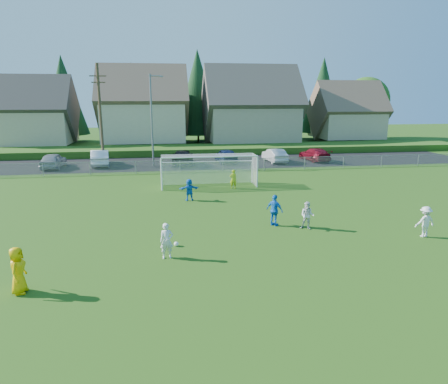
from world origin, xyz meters
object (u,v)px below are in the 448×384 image
at_px(car_a, 53,160).
at_px(car_g, 315,154).
at_px(car_d, 183,157).
at_px(soccer_goal, 209,165).
at_px(referee, 18,270).
at_px(player_white_b, 307,216).
at_px(player_white_a, 167,241).
at_px(car_e, 226,156).
at_px(car_f, 275,155).
at_px(player_white_c, 425,222).
at_px(car_b, 100,158).
at_px(player_blue_b, 189,190).
at_px(player_blue_a, 275,210).
at_px(goalkeeper, 233,179).
at_px(soccer_ball, 176,244).

distance_m(car_a, car_g, 27.12).
distance_m(car_d, soccer_goal, 10.50).
relative_size(referee, player_white_b, 1.16).
relative_size(player_white_a, car_g, 0.33).
height_order(car_d, car_e, car_d).
bearing_deg(car_e, car_f, 170.42).
height_order(referee, player_white_c, referee).
bearing_deg(soccer_goal, car_b, 131.57).
height_order(car_f, soccer_goal, soccer_goal).
xyz_separation_m(player_blue_b, car_b, (-8.06, 15.44, 0.06)).
height_order(player_white_b, player_blue_a, player_blue_a).
relative_size(referee, goalkeeper, 1.18).
distance_m(referee, player_blue_b, 14.02).
bearing_deg(soccer_ball, car_d, 86.35).
xyz_separation_m(player_white_a, car_d, (1.91, 24.45, -0.03)).
relative_size(car_d, soccer_goal, 0.70).
xyz_separation_m(referee, goalkeeper, (10.43, 15.28, -0.13)).
bearing_deg(player_white_c, player_blue_a, -24.26).
bearing_deg(car_b, soccer_goal, 124.02).
bearing_deg(player_blue_a, goalkeeper, -36.87).
height_order(player_white_a, car_a, player_white_a).
bearing_deg(car_d, player_blue_a, 104.61).
bearing_deg(player_blue_b, player_white_a, 73.72).
bearing_deg(car_d, car_a, 4.27).
bearing_deg(car_e, player_white_c, 99.47).
bearing_deg(player_white_b, car_b, 151.61).
relative_size(player_white_a, player_white_c, 1.00).
bearing_deg(player_white_a, car_a, 107.22).
height_order(soccer_ball, car_d, car_d).
distance_m(referee, goalkeeper, 18.50).
height_order(referee, player_white_b, referee).
distance_m(player_blue_a, goalkeeper, 9.24).
relative_size(player_white_c, goalkeeper, 1.07).
xyz_separation_m(player_white_a, car_b, (-6.44, 25.23, 0.01)).
height_order(soccer_ball, car_e, car_e).
relative_size(referee, car_g, 0.36).
bearing_deg(car_e, player_blue_a, 83.18).
distance_m(player_blue_a, car_a, 26.58).
bearing_deg(car_f, goalkeeper, 56.88).
xyz_separation_m(referee, car_d, (7.17, 26.88, -0.11)).
bearing_deg(soccer_ball, player_blue_a, 23.14).
bearing_deg(soccer_goal, car_d, 98.33).
relative_size(referee, player_blue_a, 1.00).
height_order(referee, soccer_goal, soccer_goal).
bearing_deg(soccer_goal, car_f, 51.90).
bearing_deg(car_f, player_white_c, 88.41).
height_order(soccer_ball, goalkeeper, goalkeeper).
relative_size(referee, player_white_c, 1.10).
xyz_separation_m(player_blue_a, car_e, (0.69, 21.47, -0.12)).
xyz_separation_m(player_white_c, car_b, (-19.24, 24.42, 0.02)).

